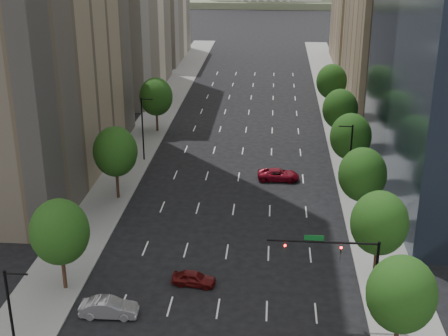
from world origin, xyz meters
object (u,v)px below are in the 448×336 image
(car_silver, at_px, (109,308))
(car_red_far, at_px, (278,175))
(traffic_signal, at_px, (346,261))
(car_maroon, at_px, (194,278))

(car_silver, xyz_separation_m, car_red_far, (14.14, 31.16, -0.06))
(car_silver, bearing_deg, car_red_far, -26.16)
(traffic_signal, xyz_separation_m, car_maroon, (-13.05, 3.59, -4.49))
(traffic_signal, bearing_deg, car_maroon, 164.63)
(car_maroon, distance_m, car_red_far, 26.89)
(car_silver, relative_size, car_red_far, 0.91)
(traffic_signal, xyz_separation_m, car_red_far, (-5.39, 29.36, -4.43))
(car_maroon, xyz_separation_m, car_red_far, (7.66, 25.77, 0.05))
(car_maroon, bearing_deg, car_silver, 136.79)
(car_silver, bearing_deg, car_maroon, -52.00)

